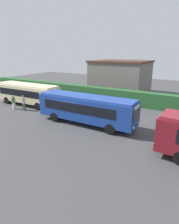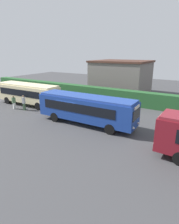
{
  "view_description": "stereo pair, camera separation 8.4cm",
  "coord_description": "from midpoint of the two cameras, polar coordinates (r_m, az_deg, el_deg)",
  "views": [
    {
      "loc": [
        11.6,
        -15.35,
        7.14
      ],
      "look_at": [
        2.08,
        0.13,
        1.37
      ],
      "focal_mm": 30.32,
      "sensor_mm": 36.0,
      "label": 1
    },
    {
      "loc": [
        11.67,
        -15.31,
        7.14
      ],
      "look_at": [
        2.08,
        0.13,
        1.37
      ],
      "focal_mm": 30.32,
      "sensor_mm": 36.0,
      "label": 2
    }
  ],
  "objects": [
    {
      "name": "depot_building",
      "position": [
        34.62,
        9.56,
        10.32
      ],
      "size": [
        9.43,
        8.31,
        5.77
      ],
      "color": "slate",
      "rests_on": "ground_plane"
    },
    {
      "name": "hedge_row",
      "position": [
        28.26,
        6.78,
        4.96
      ],
      "size": [
        51.32,
        1.4,
        2.03
      ],
      "primitive_type": "cube",
      "color": "#275A2C",
      "rests_on": "ground_plane"
    },
    {
      "name": "person_center",
      "position": [
        25.57,
        -19.12,
        2.78
      ],
      "size": [
        0.43,
        0.52,
        1.93
      ],
      "rotation": [
        0.0,
        0.0,
        3.58
      ],
      "color": "#4C6B47",
      "rests_on": "ground_plane"
    },
    {
      "name": "bus_blue",
      "position": [
        19.17,
        -0.99,
        1.24
      ],
      "size": [
        10.64,
        2.61,
        2.99
      ],
      "rotation": [
        0.0,
        0.0,
        0.02
      ],
      "color": "navy",
      "rests_on": "ground_plane"
    },
    {
      "name": "ground_plane",
      "position": [
        20.53,
        -5.0,
        -2.82
      ],
      "size": [
        78.63,
        78.63,
        0.0
      ],
      "primitive_type": "plane",
      "color": "#424244"
    },
    {
      "name": "bus_cream",
      "position": [
        27.89,
        -18.06,
        5.53
      ],
      "size": [
        10.02,
        2.82,
        2.95
      ],
      "rotation": [
        0.0,
        0.0,
        0.03
      ],
      "color": "beige",
      "rests_on": "ground_plane"
    },
    {
      "name": "person_left",
      "position": [
        26.59,
        -21.77,
        2.8
      ],
      "size": [
        0.36,
        0.48,
        1.74
      ],
      "rotation": [
        0.0,
        0.0,
        6.04
      ],
      "color": "silver",
      "rests_on": "ground_plane"
    }
  ]
}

